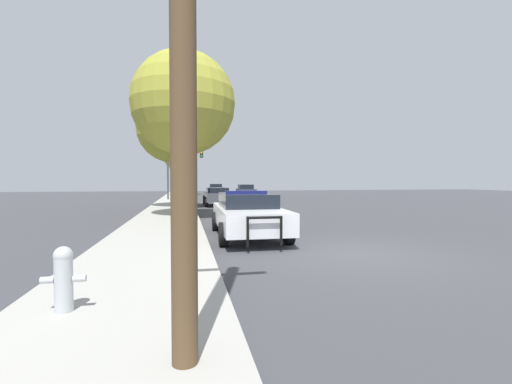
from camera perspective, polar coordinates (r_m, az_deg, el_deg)
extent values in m
plane|color=#3D3D42|center=(9.18, 16.23, -9.75)|extent=(110.00, 110.00, 0.00)
cube|color=#A3A099|center=(8.18, -17.87, -10.73)|extent=(3.00, 110.00, 0.13)
cube|color=white|center=(11.26, -1.40, -4.13)|extent=(2.01, 5.09, 0.63)
cube|color=black|center=(11.47, -1.61, -1.34)|extent=(1.70, 2.66, 0.43)
cylinder|color=black|center=(9.99, 5.45, -6.74)|extent=(0.25, 0.69, 0.68)
cylinder|color=black|center=(9.64, -5.45, -7.05)|extent=(0.25, 0.69, 0.68)
cylinder|color=black|center=(13.00, 1.59, -4.73)|extent=(0.25, 0.69, 0.68)
cylinder|color=black|center=(12.74, -6.75, -4.88)|extent=(0.25, 0.69, 0.68)
cylinder|color=black|center=(8.79, 4.22, -6.44)|extent=(0.07, 0.07, 0.76)
cylinder|color=black|center=(8.61, -1.39, -6.61)|extent=(0.07, 0.07, 0.76)
cylinder|color=black|center=(8.65, 1.44, -4.28)|extent=(0.91, 0.09, 0.07)
cube|color=navy|center=(11.45, -1.61, -0.03)|extent=(1.39, 0.22, 0.09)
cube|color=navy|center=(11.45, 3.39, -3.87)|extent=(0.07, 3.64, 0.18)
cylinder|color=#B7BCC1|center=(5.25, -29.40, -13.30)|extent=(0.23, 0.23, 0.71)
sphere|color=#B7BCC1|center=(5.17, -29.47, -9.19)|extent=(0.24, 0.24, 0.24)
cylinder|color=#B7BCC1|center=(5.30, -31.44, -12.42)|extent=(0.16, 0.09, 0.09)
cylinder|color=#B7BCC1|center=(5.18, -27.34, -12.67)|extent=(0.16, 0.09, 0.09)
cylinder|color=#424247|center=(32.56, -14.48, 3.15)|extent=(0.16, 0.16, 4.93)
cylinder|color=#424247|center=(32.66, -11.80, 7.24)|extent=(3.08, 0.11, 0.11)
cube|color=black|center=(32.66, -9.08, 6.46)|extent=(0.30, 0.24, 0.90)
sphere|color=red|center=(32.55, -9.07, 7.01)|extent=(0.20, 0.20, 0.20)
sphere|color=orange|center=(32.53, -9.07, 6.48)|extent=(0.20, 0.20, 0.20)
sphere|color=green|center=(32.50, -9.06, 5.95)|extent=(0.20, 0.20, 0.20)
cube|color=#333856|center=(45.57, -6.73, 0.42)|extent=(2.05, 4.43, 0.68)
cube|color=black|center=(45.34, -6.73, 1.09)|extent=(1.67, 2.34, 0.40)
cylinder|color=black|center=(46.91, -7.84, 0.04)|extent=(0.28, 0.70, 0.69)
cylinder|color=black|center=(46.95, -5.70, 0.05)|extent=(0.28, 0.70, 0.69)
cylinder|color=black|center=(44.22, -7.82, -0.07)|extent=(0.28, 0.70, 0.69)
cylinder|color=black|center=(44.27, -5.55, -0.06)|extent=(0.28, 0.70, 0.69)
cube|color=#474C51|center=(25.35, -6.51, -0.79)|extent=(1.77, 4.13, 0.61)
cube|color=black|center=(25.13, -6.48, 0.30)|extent=(1.51, 2.15, 0.37)
cylinder|color=black|center=(26.58, -8.56, -1.33)|extent=(0.25, 0.72, 0.72)
cylinder|color=black|center=(26.72, -4.92, -1.30)|extent=(0.25, 0.72, 0.72)
cylinder|color=black|center=(24.04, -8.27, -1.67)|extent=(0.25, 0.72, 0.72)
cylinder|color=black|center=(24.19, -4.26, -1.63)|extent=(0.25, 0.72, 0.72)
cube|color=#333856|center=(37.25, -1.70, 0.05)|extent=(1.85, 4.13, 0.60)
cube|color=black|center=(37.44, -1.75, 0.89)|extent=(1.55, 2.17, 0.49)
cylinder|color=black|center=(36.15, -0.09, -0.48)|extent=(0.26, 0.70, 0.70)
cylinder|color=black|center=(35.90, -2.75, -0.50)|extent=(0.26, 0.70, 0.70)
cylinder|color=black|center=(38.64, -0.73, -0.33)|extent=(0.26, 0.70, 0.70)
cylinder|color=black|center=(38.41, -3.22, -0.35)|extent=(0.26, 0.70, 0.70)
cylinder|color=brown|center=(23.15, -13.67, 2.46)|extent=(0.37, 0.37, 3.93)
sphere|color=#999933|center=(23.41, -13.73, 10.42)|extent=(4.63, 4.63, 4.63)
cylinder|color=brown|center=(16.87, -11.91, 2.94)|extent=(0.46, 0.46, 4.07)
sphere|color=#999933|center=(17.27, -11.99, 14.28)|extent=(4.96, 4.96, 4.96)
cylinder|color=brown|center=(44.98, -12.52, 2.10)|extent=(0.39, 0.39, 3.83)
sphere|color=#999933|center=(45.10, -12.55, 5.99)|extent=(4.18, 4.18, 4.18)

